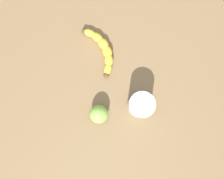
% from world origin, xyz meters
% --- Properties ---
extents(wooden_tabletop, '(1.20, 1.20, 0.03)m').
position_xyz_m(wooden_tabletop, '(0.00, 0.00, 0.01)').
color(wooden_tabletop, brown).
rests_on(wooden_tabletop, ground).
extents(banana, '(0.21, 0.11, 0.04)m').
position_xyz_m(banana, '(0.10, -0.10, 0.05)').
color(banana, yellow).
rests_on(banana, wooden_tabletop).
extents(smoothie_glass, '(0.09, 0.09, 0.10)m').
position_xyz_m(smoothie_glass, '(-0.15, -0.04, 0.08)').
color(smoothie_glass, silver).
rests_on(smoothie_glass, wooden_tabletop).
extents(green_apple_fruit, '(0.07, 0.07, 0.07)m').
position_xyz_m(green_apple_fruit, '(-0.07, 0.09, 0.06)').
color(green_apple_fruit, '#84B747').
rests_on(green_apple_fruit, wooden_tabletop).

